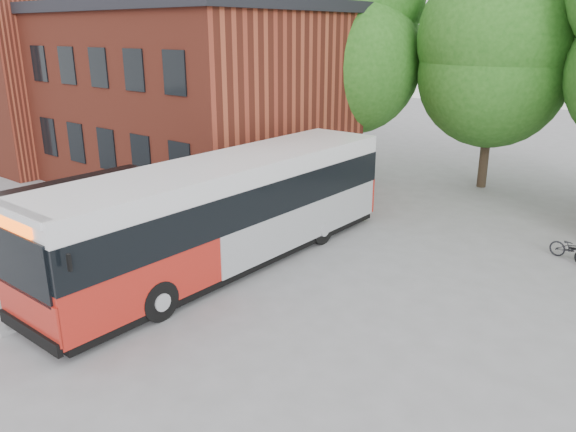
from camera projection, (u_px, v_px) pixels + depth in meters
The scene contains 7 objects.
ground at pixel (212, 305), 15.52m from camera, with size 100.00×100.00×0.00m, color slate.
station_building at pixel (162, 92), 28.63m from camera, with size 18.40×10.40×8.50m, color maroon, non-canonical shape.
bus_shelter at pixel (83, 231), 17.04m from camera, with size 3.60×7.00×2.90m, color black, non-canonical shape.
tree_0 at pixel (353, 66), 29.16m from camera, with size 7.92×7.92×11.00m, color #215516, non-canonical shape.
tree_1 at pixel (493, 77), 25.78m from camera, with size 7.92×7.92×10.40m, color #215516, non-canonical shape.
city_bus at pixel (228, 213), 17.83m from camera, with size 2.88×13.50×3.43m, color red, non-canonical shape.
bicycle_0 at pixel (574, 249), 18.46m from camera, with size 0.55×1.57×0.82m, color black.
Camera 1 is at (10.48, -9.46, 7.21)m, focal length 35.00 mm.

